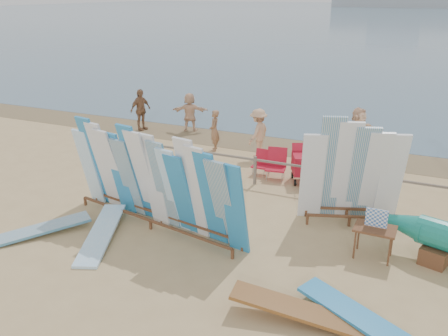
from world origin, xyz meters
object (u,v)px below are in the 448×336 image
at_px(main_surfboard_rack, 154,183).
at_px(vendor_table, 374,242).
at_px(flat_board_c, 303,321).
at_px(beachgoer_7, 364,150).
at_px(beachgoer_11, 190,112).
at_px(beachgoer_1, 214,130).
at_px(beachgoer_5, 358,133).
at_px(flat_board_a, 102,239).
at_px(beach_chair_right, 276,170).
at_px(beachgoer_extra_1, 141,110).
at_px(beachgoer_3, 258,133).
at_px(stroller, 300,168).
at_px(flat_board_e, 35,235).
at_px(beach_chair_left, 261,167).
at_px(side_surfboard_rack, 352,175).
at_px(flat_board_d, 365,328).

xyz_separation_m(main_surfboard_rack, vendor_table, (5.26, 0.68, -0.79)).
relative_size(flat_board_c, beachgoer_7, 1.59).
height_order(beachgoer_11, beachgoer_1, beachgoer_11).
bearing_deg(beachgoer_5, flat_board_a, 167.53).
distance_m(flat_board_a, beach_chair_right, 6.07).
distance_m(main_surfboard_rack, vendor_table, 5.36).
bearing_deg(beachgoer_extra_1, beachgoer_7, -82.32).
relative_size(flat_board_a, beachgoer_extra_1, 1.53).
distance_m(flat_board_a, beachgoer_3, 7.51).
bearing_deg(beachgoer_11, beachgoer_1, 115.28).
bearing_deg(stroller, flat_board_e, -153.30).
relative_size(flat_board_a, beach_chair_left, 3.35).
bearing_deg(beachgoer_11, beach_chair_right, 122.11).
distance_m(side_surfboard_rack, beachgoer_5, 5.31).
relative_size(flat_board_c, flat_board_e, 1.00).
distance_m(vendor_table, beach_chair_left, 5.58).
distance_m(flat_board_c, flat_board_d, 1.10).
relative_size(vendor_table, beach_chair_right, 1.22).
height_order(main_surfboard_rack, beachgoer_3, main_surfboard_rack).
height_order(main_surfboard_rack, beachgoer_7, main_surfboard_rack).
xyz_separation_m(vendor_table, beachgoer_7, (-1.03, 5.17, 0.46)).
xyz_separation_m(vendor_table, beachgoer_11, (-8.57, 7.47, 0.43)).
distance_m(vendor_table, stroller, 4.61).
bearing_deg(flat_board_e, main_surfboard_rack, 70.98).
bearing_deg(beachgoer_extra_1, main_surfboard_rack, -127.42).
relative_size(beachgoer_7, beachgoer_5, 0.92).
relative_size(beachgoer_extra_1, beachgoer_5, 0.96).
height_order(side_surfboard_rack, beachgoer_3, side_surfboard_rack).
relative_size(flat_board_a, beachgoer_5, 1.46).
distance_m(side_surfboard_rack, beachgoer_extra_1, 11.03).
relative_size(flat_board_d, beach_chair_right, 2.77).
bearing_deg(beachgoer_7, flat_board_a, -92.28).
xyz_separation_m(flat_board_d, beachgoer_11, (-8.80, 10.01, 0.82)).
height_order(flat_board_d, beach_chair_left, beach_chair_left).
xyz_separation_m(flat_board_e, flat_board_d, (7.95, -0.19, 0.00)).
xyz_separation_m(stroller, beachgoer_5, (1.21, 3.06, 0.45)).
height_order(side_surfboard_rack, flat_board_e, side_surfboard_rack).
bearing_deg(beachgoer_1, flat_board_c, 12.02).
relative_size(vendor_table, beachgoer_1, 0.77).
bearing_deg(flat_board_e, side_surfboard_rack, 66.27).
bearing_deg(beachgoer_3, beachgoer_1, -79.54).
bearing_deg(flat_board_a, flat_board_c, -32.45).
bearing_deg(vendor_table, beach_chair_right, 134.74).
bearing_deg(flat_board_e, beach_chair_right, 91.77).
bearing_deg(flat_board_c, beach_chair_left, 19.67).
bearing_deg(beachgoer_extra_1, flat_board_d, -113.65).
distance_m(beachgoer_extra_1, beachgoer_5, 9.06).
bearing_deg(beach_chair_left, flat_board_d, -54.07).
relative_size(side_surfboard_rack, flat_board_c, 1.07).
height_order(side_surfboard_rack, stroller, side_surfboard_rack).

